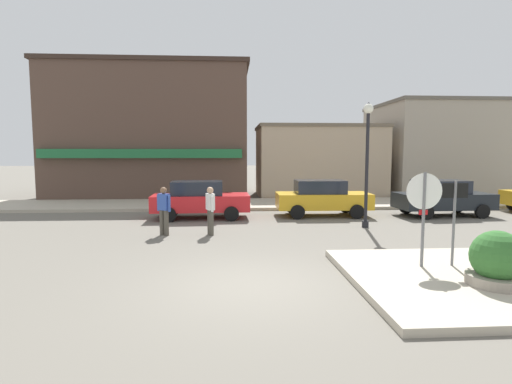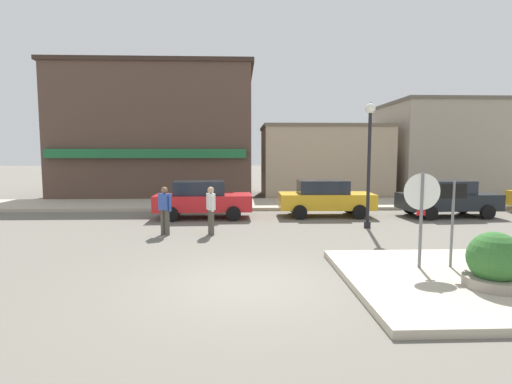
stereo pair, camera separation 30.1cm
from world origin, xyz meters
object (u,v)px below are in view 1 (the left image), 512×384
lamp_post (367,147)px  parked_car_nearest (200,199)px  stop_sign (424,207)px  parked_car_third (442,197)px  parked_car_second (322,197)px  planter (497,264)px  one_way_sign (454,215)px  pedestrian_crossing_near (210,209)px  pedestrian_crossing_far (164,209)px

lamp_post → parked_car_nearest: (-6.22, 2.46, -2.15)m
stop_sign → parked_car_third: (4.82, 7.97, -0.71)m
stop_sign → parked_car_second: size_ratio=0.57×
parked_car_nearest → parked_car_second: (5.25, 0.31, 0.00)m
planter → parked_car_nearest: 11.38m
planter → lamp_post: 7.31m
one_way_sign → pedestrian_crossing_near: size_ratio=1.30×
one_way_sign → pedestrian_crossing_far: size_ratio=1.30×
planter → pedestrian_crossing_far: size_ratio=0.76×
stop_sign → one_way_sign: bearing=1.8°
parked_car_second → parked_car_third: size_ratio=0.99×
planter → parked_car_third: size_ratio=0.30×
one_way_sign → planter: bearing=-85.5°
pedestrian_crossing_far → planter: bearing=-38.7°
one_way_sign → lamp_post: 5.76m
planter → parked_car_second: 9.75m
stop_sign → lamp_post: lamp_post is taller
lamp_post → pedestrian_crossing_near: size_ratio=2.82×
lamp_post → parked_car_second: lamp_post is taller
parked_car_nearest → parked_car_third: size_ratio=0.99×
pedestrian_crossing_far → lamp_post: bearing=7.8°
stop_sign → parked_car_third: bearing=58.9°
lamp_post → parked_car_nearest: lamp_post is taller
stop_sign → parked_car_nearest: (-5.62, 8.01, -0.71)m
planter → pedestrian_crossing_near: (-5.86, 5.90, 0.31)m
stop_sign → planter: 1.86m
one_way_sign → parked_car_third: bearing=62.8°
pedestrian_crossing_near → pedestrian_crossing_far: size_ratio=1.00×
one_way_sign → parked_car_third: one_way_sign is taller
one_way_sign → stop_sign: bearing=-178.2°
stop_sign → parked_car_nearest: bearing=125.1°
parked_car_second → planter: bearing=-82.8°
parked_car_second → pedestrian_crossing_far: 7.22m
parked_car_nearest → pedestrian_crossing_near: bearing=-80.1°
planter → parked_car_second: size_ratio=0.30×
lamp_post → pedestrian_crossing_far: 7.51m
lamp_post → parked_car_second: size_ratio=1.13×
parked_car_nearest → parked_car_third: same height
stop_sign → one_way_sign: stop_sign is taller
parked_car_nearest → pedestrian_crossing_near: size_ratio=2.52×
parked_car_nearest → one_way_sign: bearing=-51.5°
one_way_sign → lamp_post: (-0.14, 5.53, 1.63)m
parked_car_nearest → lamp_post: bearing=-21.6°
parked_car_third → pedestrian_crossing_near: pedestrian_crossing_near is taller
stop_sign → one_way_sign: size_ratio=1.10×
one_way_sign → planter: (0.11, -1.37, -0.77)m
planter → parked_car_nearest: size_ratio=0.30×
parked_car_nearest → pedestrian_crossing_far: (-0.93, -3.44, 0.06)m
parked_car_second → pedestrian_crossing_far: pedestrian_crossing_far is taller
stop_sign → pedestrian_crossing_far: stop_sign is taller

